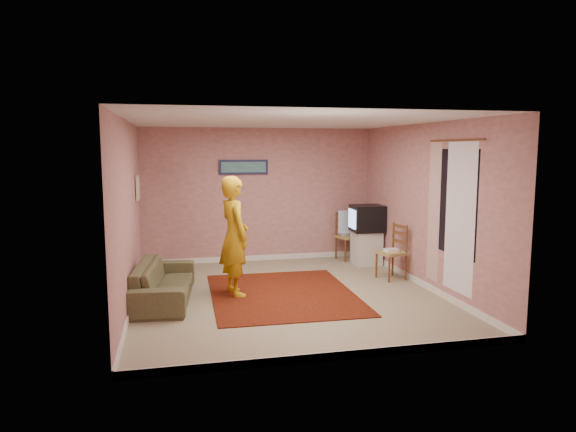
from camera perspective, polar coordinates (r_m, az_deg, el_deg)
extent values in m
plane|color=gray|center=(7.88, -0.20, -8.75)|extent=(5.00, 5.00, 0.00)
cube|color=tan|center=(10.06, -3.26, 2.34)|extent=(4.50, 0.02, 2.60)
cube|color=tan|center=(5.23, 5.68, -2.50)|extent=(4.50, 0.02, 2.60)
cube|color=tan|center=(7.47, -17.32, 0.21)|extent=(0.02, 5.00, 2.60)
cube|color=tan|center=(8.39, 14.99, 1.06)|extent=(0.02, 5.00, 2.60)
cube|color=silver|center=(7.57, -0.21, 10.50)|extent=(4.50, 5.00, 0.02)
cube|color=silver|center=(10.24, -3.20, -4.65)|extent=(4.50, 0.02, 0.10)
cube|color=silver|center=(5.59, 5.48, -15.20)|extent=(4.50, 0.02, 0.10)
cube|color=silver|center=(7.72, -16.88, -9.03)|extent=(0.02, 5.00, 0.10)
cube|color=silver|center=(8.61, 14.64, -7.24)|extent=(0.02, 5.00, 0.10)
cube|color=black|center=(7.59, 18.12, 1.43)|extent=(0.01, 1.10, 1.50)
cube|color=white|center=(7.48, 18.55, -0.22)|extent=(0.01, 0.75, 2.10)
cube|color=beige|center=(8.07, 15.90, 0.42)|extent=(0.01, 0.35, 2.10)
cylinder|color=brown|center=(7.53, 18.10, 8.02)|extent=(0.02, 1.40, 0.02)
cube|color=#16193D|center=(9.95, -4.97, 5.44)|extent=(0.95, 0.03, 0.28)
cube|color=#2E4E80|center=(9.93, -4.95, 5.43)|extent=(0.86, 0.01, 0.20)
cube|color=beige|center=(9.03, -16.37, 3.05)|extent=(0.03, 0.38, 0.42)
cube|color=#ACB7BC|center=(9.03, -16.25, 3.05)|extent=(0.01, 0.30, 0.34)
cube|color=black|center=(7.91, -0.60, -8.63)|extent=(2.19, 2.72, 0.01)
cube|color=silver|center=(9.95, 8.71, -3.51)|extent=(0.50, 0.45, 0.64)
cube|color=black|center=(9.86, 8.77, -0.26)|extent=(0.59, 0.54, 0.50)
cube|color=#8CB2F2|center=(9.77, 7.15, -0.31)|extent=(0.04, 0.42, 0.36)
cube|color=tan|center=(10.31, 6.74, -2.31)|extent=(0.51, 0.49, 0.05)
cube|color=brown|center=(10.27, 6.76, -0.97)|extent=(0.42, 0.14, 0.49)
cube|color=silver|center=(10.30, 6.75, -1.99)|extent=(0.39, 0.28, 0.06)
cube|color=#8DBCE6|center=(10.27, 6.76, -0.63)|extent=(0.43, 0.05, 0.46)
cube|color=tan|center=(8.89, 11.41, -4.02)|extent=(0.49, 0.50, 0.05)
cube|color=brown|center=(8.84, 11.45, -2.50)|extent=(0.13, 0.42, 0.48)
cube|color=white|center=(8.88, 11.42, -3.72)|extent=(0.24, 0.18, 0.05)
imported|color=brown|center=(7.74, -13.61, -7.11)|extent=(0.94, 1.98, 0.56)
imported|color=#C39612|center=(7.74, -5.99, -2.23)|extent=(0.58, 0.75, 1.80)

